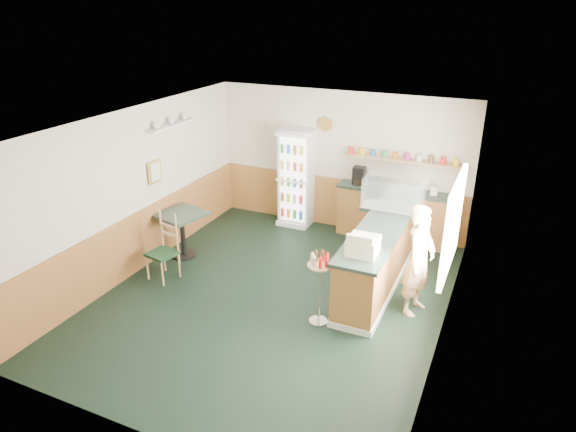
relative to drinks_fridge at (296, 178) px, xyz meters
The scene contains 13 objects.
ground 3.02m from the drinks_fridge, 73.54° to the right, with size 6.00×6.00×0.00m, color black.
room_envelope 2.17m from the drinks_fridge, 73.81° to the right, with size 5.04×6.02×2.72m.
service_counter 2.78m from the drinks_fridge, 37.66° to the right, with size 0.68×3.01×1.01m.
back_counter 2.04m from the drinks_fridge, ahead, with size 2.24×0.42×1.69m.
drinks_fridge is the anchor object (origin of this frame).
display_case 2.39m from the drinks_fridge, 24.34° to the right, with size 0.98×0.51×0.56m.
cash_register 3.44m from the drinks_fridge, 51.11° to the right, with size 0.41×0.43×0.23m, color beige.
shopkeeper 3.62m from the drinks_fridge, 37.84° to the right, with size 0.56×0.40×1.67m, color tan.
condiment_stand 3.51m from the drinks_fridge, 61.31° to the right, with size 0.34×0.34×1.07m.
newspaper_rack 2.39m from the drinks_fridge, 39.64° to the right, with size 0.09×0.41×0.49m.
cafe_table 2.52m from the drinks_fridge, 119.83° to the right, with size 0.91×0.91×0.83m.
cafe_chair 3.09m from the drinks_fridge, 110.69° to the right, with size 0.49×0.49×1.12m.
dog_doorstop 2.70m from the drinks_fridge, 47.99° to the right, with size 0.23×0.30×0.28m.
Camera 1 is at (3.01, -6.11, 4.25)m, focal length 32.00 mm.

